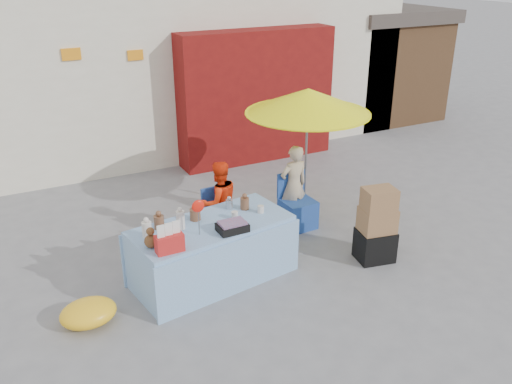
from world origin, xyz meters
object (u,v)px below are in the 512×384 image
market_table (212,251)px  vendor_beige (294,185)px  chair_left (224,229)px  box_stack (377,227)px  chair_right (297,211)px  vendor_orange (219,202)px  umbrella (308,102)px

market_table → vendor_beige: vendor_beige is taller
chair_left → box_stack: bearing=-41.1°
chair_left → vendor_beige: vendor_beige is taller
chair_left → box_stack: 2.17m
market_table → chair_right: size_ratio=2.59×
chair_left → vendor_orange: bearing=87.1°
chair_left → vendor_beige: (1.25, 0.13, 0.39)m
vendor_orange → box_stack: 2.25m
umbrella → box_stack: 2.15m
box_stack → chair_right: bearing=108.1°
vendor_beige → chair_right: bearing=87.1°
chair_right → vendor_beige: (0.00, 0.13, 0.39)m
chair_left → umbrella: size_ratio=0.41×
chair_right → vendor_beige: 0.41m
market_table → umbrella: bearing=18.4°
market_table → chair_left: market_table is taller
vendor_beige → chair_left: bearing=3.5°
chair_left → vendor_beige: 1.32m
umbrella → box_stack: umbrella is taller
market_table → vendor_orange: 1.05m
umbrella → box_stack: (0.14, -1.63, -1.39)m
chair_left → vendor_orange: 0.39m
umbrella → vendor_orange: bearing=-174.5°
vendor_orange → vendor_beige: 1.25m
vendor_beige → market_table: bearing=24.6°
vendor_orange → chair_right: bearing=171.3°
umbrella → chair_right: bearing=-136.6°
market_table → vendor_beige: (1.75, 0.90, 0.23)m
chair_left → vendor_orange: (0.00, 0.13, 0.37)m
vendor_orange → vendor_beige: bearing=177.4°
market_table → chair_right: market_table is taller
vendor_orange → vendor_beige: vendor_beige is taller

